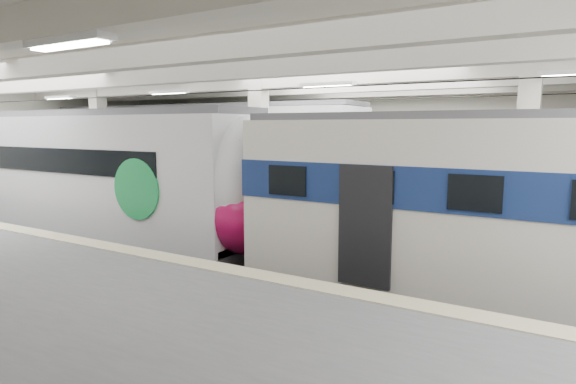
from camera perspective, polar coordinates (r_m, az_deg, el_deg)
The scene contains 4 objects.
station_hall at distance 10.46m, azimuth -4.45°, elevation 4.74°, with size 36.00×24.00×5.75m.
modern_emu at distance 16.07m, azimuth -19.14°, elevation 1.37°, with size 13.26×2.74×4.30m.
older_rer at distance 10.42m, azimuth 27.51°, elevation -2.21°, with size 12.24×2.70×4.09m.
far_train at distance 21.15m, azimuth -10.89°, elevation 3.93°, with size 14.89×3.65×4.68m.
Camera 1 is at (6.02, -10.28, 3.80)m, focal length 30.00 mm.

